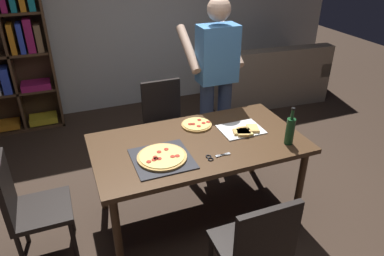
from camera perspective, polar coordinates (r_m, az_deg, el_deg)
ground_plane at (r=3.35m, az=0.96°, el=-13.28°), size 12.00×12.00×0.00m
back_wall at (r=5.06m, az=-10.73°, el=18.67°), size 6.40×0.10×2.80m
dining_table at (r=2.94m, az=1.07°, el=-3.40°), size 1.71×0.92×0.75m
chair_near_camera at (r=2.39m, az=10.12°, el=-18.07°), size 0.42×0.42×0.90m
chair_far_side at (r=3.80m, az=-4.38°, el=1.55°), size 0.42×0.42×0.90m
chair_left_end at (r=2.90m, az=-24.82°, el=-11.02°), size 0.42×0.42×0.90m
couch at (r=5.50m, az=11.59°, el=7.47°), size 1.76×0.98×0.85m
person_serving_pizza at (r=3.57m, az=3.86°, el=8.30°), size 0.55×0.54×1.75m
pepperoni_pizza_on_tray at (r=2.68m, az=-4.81°, el=-4.72°), size 0.43×0.43×0.04m
pizza_slices_on_towel at (r=3.07m, az=8.18°, el=-0.37°), size 0.36×0.29×0.03m
wine_bottle at (r=2.92m, az=15.39°, el=-0.37°), size 0.07×0.07×0.32m
kitchen_scissors at (r=2.71m, az=3.59°, el=-4.60°), size 0.19×0.08×0.01m
second_pizza_plain at (r=3.13m, az=0.75°, el=0.54°), size 0.27×0.27×0.03m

